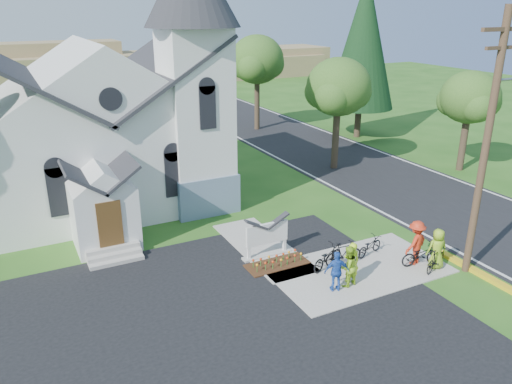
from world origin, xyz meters
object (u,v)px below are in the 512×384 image
church_sign (267,234)px  utility_pole (488,139)px  cyclist_3 (416,243)px  cyclist_4 (437,249)px  cyclist_0 (351,262)px  bike_0 (327,257)px  bike_1 (344,253)px  cyclist_2 (337,271)px  cyclist_1 (348,266)px  bike_4 (421,255)px  bike_3 (436,259)px  bike_2 (370,246)px

church_sign → utility_pole: size_ratio=0.22×
cyclist_3 → cyclist_4: size_ratio=1.11×
cyclist_0 → cyclist_3: 3.19m
bike_0 → bike_1: bike_1 is taller
bike_0 → cyclist_4: (3.88, -1.97, 0.37)m
cyclist_2 → cyclist_3: 4.07m
church_sign → cyclist_4: bearing=-36.0°
cyclist_1 → cyclist_2: 0.58m
utility_pole → cyclist_3: size_ratio=5.38×
bike_0 → bike_1: (0.73, -0.09, 0.04)m
cyclist_2 → cyclist_3: bearing=-157.8°
cyclist_3 → bike_4: size_ratio=1.07×
bike_0 → cyclist_1: bearing=155.5°
bike_3 → cyclist_4: size_ratio=0.94×
church_sign → bike_2: (3.88, -1.93, -0.58)m
church_sign → cyclist_2: church_sign is taller
bike_1 → cyclist_0: bearing=159.7°
utility_pole → cyclist_0: 6.70m
bike_0 → bike_2: bearing=-106.9°
bike_3 → bike_4: bike_3 is taller
church_sign → cyclist_1: 3.84m
utility_pole → bike_0: (-4.93, 2.65, -4.89)m
utility_pole → church_sign: bearing=144.4°
cyclist_1 → bike_1: cyclist_1 is taller
bike_0 → cyclist_1: (-0.11, -1.46, 0.34)m
bike_1 → cyclist_3: 2.94m
utility_pole → bike_2: size_ratio=6.58×
bike_1 → bike_4: (2.79, -1.43, -0.05)m
cyclist_2 → cyclist_4: 4.59m
cyclist_2 → bike_3: (4.42, -0.55, -0.32)m
church_sign → cyclist_0: (1.82, -3.35, -0.16)m
bike_1 → cyclist_2: bearing=140.1°
bike_4 → bike_2: bearing=48.2°
bike_2 → cyclist_3: 1.90m
bike_0 → bike_3: (3.74, -2.11, 0.01)m
cyclist_1 → bike_2: 2.87m
cyclist_1 → church_sign: bearing=-75.9°
utility_pole → bike_2: utility_pole is taller
bike_1 → church_sign: bearing=51.9°
cyclist_2 → bike_3: 4.47m
bike_3 → cyclist_3: bearing=3.4°
cyclist_4 → bike_2: bearing=-35.2°
church_sign → cyclist_3: (5.02, -3.36, -0.05)m
cyclist_4 → bike_1: bearing=-14.0°
bike_0 → bike_3: size_ratio=1.13×
utility_pole → cyclist_0: utility_pole is taller
cyclist_1 → utility_pole: bearing=157.4°
cyclist_0 → bike_2: (2.06, 1.42, -0.42)m
church_sign → bike_4: church_sign is taller
bike_2 → cyclist_0: bearing=109.1°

